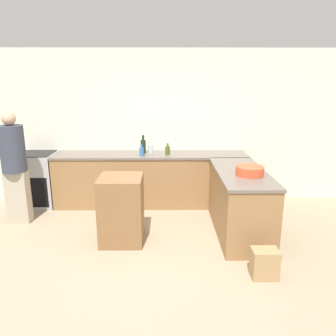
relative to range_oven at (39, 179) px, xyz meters
name	(u,v)px	position (x,y,z in m)	size (l,w,h in m)	color
ground_plane	(145,257)	(1.98, -1.86, -0.47)	(14.00, 14.00, 0.00)	tan
wall_back	(151,127)	(1.98, 0.35, 0.88)	(8.00, 0.06, 2.70)	silver
counter_back	(151,179)	(1.98, 0.00, 0.00)	(3.35, 0.66, 0.93)	olive
counter_peninsula	(239,202)	(3.32, -1.14, 0.00)	(0.69, 1.68, 0.93)	olive
range_oven	(39,179)	(0.00, 0.00, 0.00)	(0.60, 0.64, 0.94)	#ADADB2
island_table	(122,209)	(1.64, -1.40, -0.01)	(0.58, 0.59, 0.92)	brown
mixing_bowl	(250,171)	(3.38, -1.34, 0.52)	(0.38, 0.38, 0.12)	#DB512D
vinegar_bottle_clear	(151,148)	(1.99, 0.08, 0.54)	(0.08, 0.08, 0.20)	silver
olive_oil_bottle	(168,150)	(2.28, -0.09, 0.54)	(0.08, 0.08, 0.20)	#475B1E
water_bottle_blue	(142,151)	(1.84, -0.17, 0.54)	(0.07, 0.07, 0.20)	#386BB7
wine_bottle_dark	(143,146)	(1.86, 0.06, 0.59)	(0.09, 0.09, 0.32)	black
person_by_range	(14,165)	(-0.04, -0.76, 0.46)	(0.36, 0.36, 1.72)	#ADA38E
paper_bag	(264,263)	(3.36, -2.30, -0.30)	(0.29, 0.21, 0.34)	#A88456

